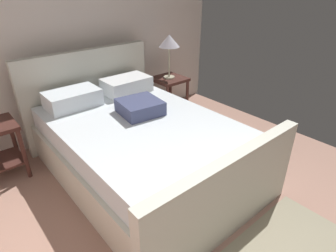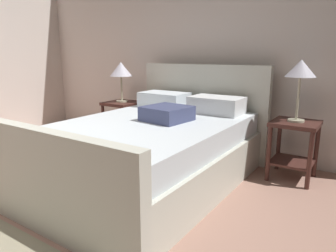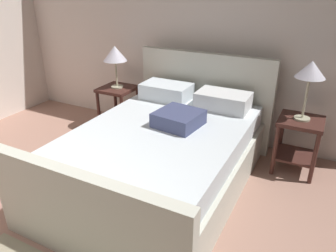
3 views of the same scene
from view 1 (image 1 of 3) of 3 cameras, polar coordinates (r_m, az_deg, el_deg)
wall_back at (r=3.60m, az=-25.07°, el=17.31°), size 5.15×0.12×2.72m
bed at (r=2.94m, az=-5.94°, el=-3.45°), size 1.66×2.32×1.13m
nightstand_right at (r=4.16m, az=0.23°, el=7.20°), size 0.44×0.44×0.60m
table_lamp_right at (r=3.97m, az=0.25°, el=16.61°), size 0.29×0.29×0.60m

